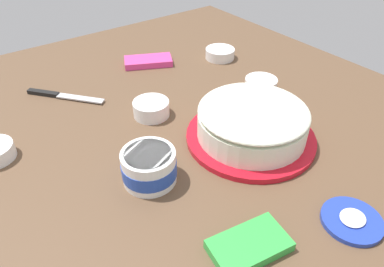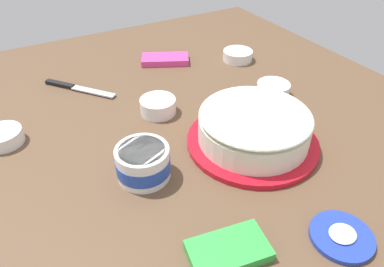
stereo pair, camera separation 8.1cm
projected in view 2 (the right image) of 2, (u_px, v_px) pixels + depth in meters
The scene contains 11 objects.
ground_plane at pixel (160, 146), 0.83m from camera, with size 1.54×1.54×0.00m, color brown.
frosted_cake at pixel (254, 128), 0.81m from camera, with size 0.31×0.31×0.10m.
frosting_tub at pixel (143, 162), 0.73m from camera, with size 0.11×0.11×0.07m.
frosting_tub_lid at pixel (342, 236), 0.62m from camera, with size 0.11×0.11×0.02m.
spreading_knife at pixel (73, 87), 1.04m from camera, with size 0.16×0.20×0.01m.
sprinkle_bowl_yellow at pixel (238, 55), 1.19m from camera, with size 0.10×0.10×0.03m.
sprinkle_bowl_green at pixel (158, 106), 0.93m from camera, with size 0.09×0.09×0.04m.
sprinkle_bowl_rainbow at pixel (273, 89), 1.01m from camera, with size 0.09×0.09×0.04m.
sprinkle_bowl_orange at pixel (3, 137), 0.83m from camera, with size 0.09×0.09×0.03m.
candy_box_lower at pixel (165, 59), 1.18m from camera, with size 0.16×0.08×0.02m, color #E53D8E.
candy_box_upper at pixel (228, 251), 0.59m from camera, with size 0.14×0.08×0.02m, color green.
Camera 2 is at (0.25, 0.60, 0.52)m, focal length 32.91 mm.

